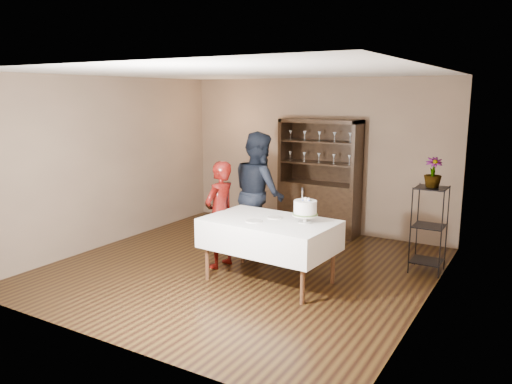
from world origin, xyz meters
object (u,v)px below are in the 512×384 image
cake (305,209)px  cake_table (269,234)px  china_hutch (319,196)px  plant_etagere (429,226)px  potted_plant (433,173)px  woman (220,215)px  man (259,193)px

cake → cake_table: bearing=-166.4°
china_hutch → plant_etagere: size_ratio=1.67×
plant_etagere → potted_plant: size_ratio=2.96×
china_hutch → cake: (0.83, -2.38, 0.35)m
china_hutch → cake_table: china_hutch is taller
china_hutch → potted_plant: 2.45m
plant_etagere → cake: bearing=-133.2°
china_hutch → cake: size_ratio=4.51×
woman → china_hutch: bearing=173.5°
china_hutch → cake: bearing=-70.7°
woman → cake: 1.36m
woman → cake: (1.33, -0.05, 0.25)m
china_hutch → potted_plant: bearing=-26.8°
china_hutch → plant_etagere: china_hutch is taller
plant_etagere → potted_plant: bearing=-24.4°
plant_etagere → china_hutch: bearing=153.2°
cake_table → potted_plant: size_ratio=4.25×
potted_plant → china_hutch: bearing=153.2°
woman → potted_plant: size_ratio=3.74×
woman → man: size_ratio=0.81×
china_hutch → cake: 2.54m
cake_table → woman: size_ratio=1.14×
cake → potted_plant: potted_plant is taller
cake_table → potted_plant: bearing=40.1°
woman → cake: size_ratio=3.42×
woman → potted_plant: 2.95m
plant_etagere → cake: size_ratio=2.70×
man → potted_plant: (2.46, 0.41, 0.45)m
man → plant_etagere: bearing=-130.3°
woman → man: man is taller
potted_plant → plant_etagere: bearing=155.6°
plant_etagere → man: (-2.45, -0.41, 0.29)m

